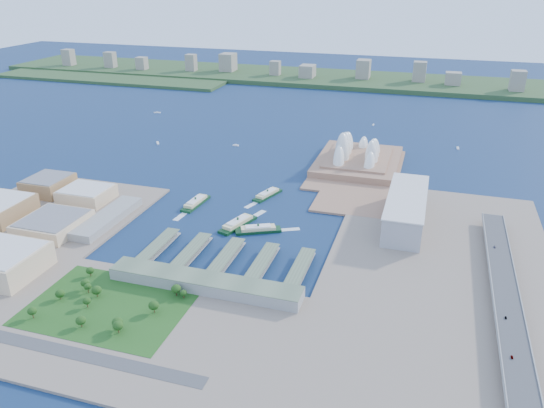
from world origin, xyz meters
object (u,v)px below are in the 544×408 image
(opera_house, at_px, (359,147))
(toaster_building, at_px, (406,209))
(ferry_c, at_px, (238,222))
(ferry_d, at_px, (258,228))
(car_a, at_px, (512,357))
(car_b, at_px, (506,318))
(ferry_a, at_px, (196,201))
(ferry_b, at_px, (268,193))
(car_c, at_px, (495,247))

(opera_house, distance_m, toaster_building, 219.62)
(ferry_c, xyz_separation_m, ferry_d, (29.60, -7.82, -0.45))
(car_a, height_order, car_b, car_a)
(ferry_a, relative_size, car_a, 13.64)
(ferry_b, height_order, car_b, car_b)
(toaster_building, height_order, ferry_c, toaster_building)
(ferry_d, bearing_deg, ferry_b, -14.61)
(opera_house, distance_m, car_a, 490.63)
(ferry_a, height_order, ferry_d, ferry_a)
(toaster_building, bearing_deg, ferry_a, -175.28)
(opera_house, distance_m, ferry_c, 290.23)
(ferry_a, bearing_deg, opera_house, 54.72)
(ferry_a, xyz_separation_m, ferry_d, (107.93, -52.11, -0.20))
(ferry_a, distance_m, ferry_d, 119.85)
(car_b, bearing_deg, ferry_b, 141.74)
(ferry_a, height_order, car_c, car_c)
(opera_house, height_order, car_b, opera_house)
(toaster_building, relative_size, ferry_b, 2.85)
(ferry_d, relative_size, car_a, 13.15)
(ferry_a, bearing_deg, ferry_c, -24.58)
(ferry_b, height_order, car_c, car_c)
(opera_house, bearing_deg, car_c, -53.90)
(car_a, bearing_deg, toaster_building, -68.13)
(toaster_building, distance_m, ferry_b, 196.69)
(car_b, bearing_deg, ferry_a, 155.29)
(ferry_a, relative_size, car_b, 15.13)
(car_c, bearing_deg, car_a, -90.00)
(toaster_building, xyz_separation_m, ferry_a, (-278.34, -22.99, -14.98))
(opera_house, relative_size, car_b, 46.61)
(ferry_a, xyz_separation_m, ferry_b, (85.29, 57.35, -0.39))
(opera_house, bearing_deg, car_a, -67.08)
(ferry_a, height_order, car_a, car_a)
(ferry_c, relative_size, car_b, 15.81)
(car_a, bearing_deg, car_c, -90.00)
(ferry_b, distance_m, ferry_c, 101.88)
(ferry_c, bearing_deg, ferry_d, -176.85)
(car_a, bearing_deg, ferry_b, -44.20)
(ferry_b, distance_m, car_b, 374.65)
(ferry_a, bearing_deg, toaster_building, 9.63)
(opera_house, xyz_separation_m, ferry_b, (-103.06, -165.65, -26.87))
(toaster_building, relative_size, ferry_d, 2.75)
(toaster_building, bearing_deg, ferry_d, -156.22)
(car_b, height_order, car_c, car_c)
(opera_house, relative_size, ferry_d, 3.20)
(car_b, relative_size, car_c, 0.86)
(ferry_a, bearing_deg, ferry_b, 38.82)
(toaster_building, distance_m, car_a, 271.19)
(ferry_d, distance_m, car_a, 323.93)
(car_a, bearing_deg, ferry_a, -31.08)
(ferry_c, distance_m, car_a, 353.11)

